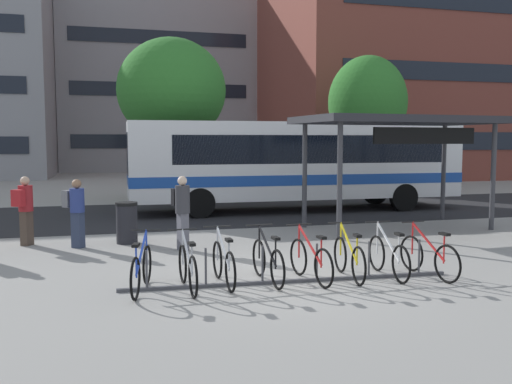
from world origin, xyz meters
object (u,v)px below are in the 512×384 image
(parked_bicycle_white_6, at_px, (388,257))
(street_tree_0, at_px, (172,90))
(parked_bicycle_red_4, at_px, (311,261))
(trash_bin, at_px, (127,223))
(parked_bicycle_blue_0, at_px, (141,269))
(parked_bicycle_black_3, at_px, (268,262))
(street_tree_1, at_px, (368,103))
(city_bus, at_px, (295,162))
(parked_bicycle_silver_2, at_px, (224,264))
(parked_bicycle_red_7, at_px, (429,257))
(parked_bicycle_silver_1, at_px, (188,268))
(transit_shelter, at_px, (399,124))
(parked_bicycle_yellow_5, at_px, (349,258))
(commuter_red_pack_0, at_px, (25,206))
(commuter_grey_pack_2, at_px, (76,208))
(commuter_black_pack_1, at_px, (182,208))

(parked_bicycle_white_6, xyz_separation_m, street_tree_0, (-2.37, 14.76, 4.29))
(parked_bicycle_red_4, relative_size, trash_bin, 1.67)
(parked_bicycle_blue_0, xyz_separation_m, parked_bicycle_black_3, (2.24, 0.04, 0.00))
(parked_bicycle_blue_0, relative_size, street_tree_1, 0.25)
(city_bus, distance_m, parked_bicycle_silver_2, 10.83)
(parked_bicycle_silver_2, bearing_deg, parked_bicycle_red_7, -97.59)
(parked_bicycle_silver_1, height_order, transit_shelter, transit_shelter)
(parked_bicycle_black_3, relative_size, trash_bin, 1.67)
(parked_bicycle_black_3, relative_size, parked_bicycle_red_7, 1.00)
(transit_shelter, bearing_deg, parked_bicycle_silver_1, -147.50)
(parked_bicycle_silver_2, height_order, street_tree_1, street_tree_1)
(parked_bicycle_silver_2, relative_size, trash_bin, 1.67)
(parked_bicycle_silver_2, bearing_deg, parked_bicycle_black_3, -94.02)
(parked_bicycle_yellow_5, bearing_deg, parked_bicycle_blue_0, 93.85)
(parked_bicycle_red_4, height_order, commuter_red_pack_0, commuter_red_pack_0)
(parked_bicycle_silver_1, xyz_separation_m, parked_bicycle_red_4, (2.25, 0.03, 0.00))
(parked_bicycle_black_3, distance_m, trash_bin, 5.17)
(parked_bicycle_red_4, relative_size, street_tree_1, 0.25)
(parked_bicycle_silver_2, bearing_deg, parked_bicycle_red_4, -97.20)
(parked_bicycle_red_4, height_order, parked_bicycle_white_6, same)
(commuter_red_pack_0, height_order, trash_bin, commuter_red_pack_0)
(parked_bicycle_white_6, height_order, trash_bin, trash_bin)
(transit_shelter, height_order, street_tree_0, street_tree_0)
(city_bus, distance_m, parked_bicycle_silver_1, 11.29)
(parked_bicycle_blue_0, height_order, commuter_grey_pack_2, commuter_grey_pack_2)
(commuter_black_pack_1, xyz_separation_m, trash_bin, (-1.22, 1.23, -0.48))
(transit_shelter, relative_size, street_tree_1, 0.87)
(street_tree_0, bearing_deg, parked_bicycle_silver_1, -95.47)
(trash_bin, bearing_deg, parked_bicycle_silver_2, -71.56)
(parked_bicycle_silver_1, distance_m, parked_bicycle_red_7, 4.52)
(parked_bicycle_yellow_5, relative_size, commuter_red_pack_0, 1.02)
(transit_shelter, bearing_deg, trash_bin, 178.27)
(commuter_grey_pack_2, bearing_deg, parked_bicycle_blue_0, -34.71)
(commuter_black_pack_1, xyz_separation_m, street_tree_1, (11.13, 13.15, 3.47))
(parked_bicycle_red_4, xyz_separation_m, trash_bin, (-3.10, 4.73, 0.13))
(commuter_black_pack_1, distance_m, street_tree_0, 11.83)
(parked_bicycle_blue_0, xyz_separation_m, parked_bicycle_red_7, (5.28, -0.34, 0.00))
(parked_bicycle_blue_0, xyz_separation_m, trash_bin, (-0.09, 4.65, 0.13))
(city_bus, height_order, parked_bicycle_yellow_5, city_bus)
(parked_bicycle_black_3, xyz_separation_m, parked_bicycle_yellow_5, (1.54, -0.11, 0.00))
(parked_bicycle_silver_1, height_order, street_tree_0, street_tree_0)
(commuter_grey_pack_2, relative_size, street_tree_0, 0.24)
(parked_bicycle_red_7, height_order, commuter_red_pack_0, commuter_red_pack_0)
(city_bus, bearing_deg, parked_bicycle_silver_2, 65.32)
(parked_bicycle_silver_1, height_order, parked_bicycle_red_4, same)
(parked_bicycle_silver_1, bearing_deg, commuter_black_pack_1, -8.03)
(parked_bicycle_red_4, relative_size, parked_bicycle_yellow_5, 1.00)
(parked_bicycle_blue_0, relative_size, parked_bicycle_silver_2, 0.97)
(parked_bicycle_blue_0, relative_size, commuter_grey_pack_2, 1.02)
(parked_bicycle_blue_0, height_order, commuter_black_pack_1, commuter_black_pack_1)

